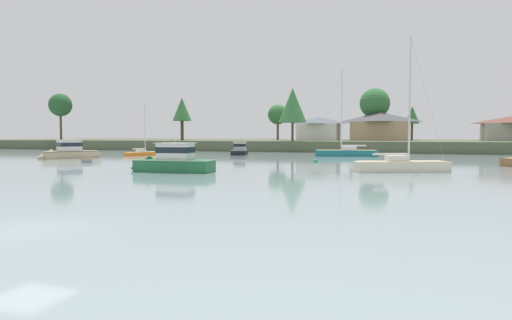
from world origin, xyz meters
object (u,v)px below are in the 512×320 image
at_px(dinghy_grey, 86,161).
at_px(cruiser_black, 240,152).
at_px(mooring_buoy_green, 315,161).
at_px(cruiser_sand, 66,154).
at_px(sailboat_orange, 143,154).
at_px(sailboat_teal, 346,154).
at_px(sailboat_cream, 401,169).
at_px(cruiser_green, 168,165).

xyz_separation_m(dinghy_grey, cruiser_black, (9.84, 26.71, 0.34)).
relative_size(dinghy_grey, mooring_buoy_green, 5.27).
bearing_deg(cruiser_sand, cruiser_black, 47.11).
height_order(sailboat_orange, cruiser_sand, sailboat_orange).
bearing_deg(sailboat_teal, sailboat_cream, -73.98).
xyz_separation_m(sailboat_teal, cruiser_black, (-17.87, 1.14, 0.18)).
xyz_separation_m(sailboat_teal, dinghy_grey, (-27.71, -25.57, -0.15)).
distance_m(sailboat_teal, sailboat_orange, 32.18).
distance_m(sailboat_orange, cruiser_green, 34.13).
height_order(dinghy_grey, cruiser_black, cruiser_black).
bearing_deg(dinghy_grey, cruiser_green, -30.52).
xyz_separation_m(sailboat_teal, cruiser_sand, (-36.44, -18.86, 0.34)).
bearing_deg(cruiser_sand, dinghy_grey, -37.53).
xyz_separation_m(cruiser_green, mooring_buoy_green, (9.74, 18.45, -0.54)).
relative_size(dinghy_grey, sailboat_cream, 0.24).
height_order(sailboat_teal, cruiser_sand, sailboat_teal).
relative_size(sailboat_cream, cruiser_black, 1.61).
height_order(dinghy_grey, cruiser_sand, cruiser_sand).
relative_size(sailboat_teal, cruiser_black, 1.80).
xyz_separation_m(cruiser_green, cruiser_black, (-6.47, 36.32, -0.16)).
xyz_separation_m(cruiser_sand, mooring_buoy_green, (34.79, 2.13, -0.54)).
height_order(sailboat_orange, cruiser_black, sailboat_orange).
xyz_separation_m(sailboat_orange, cruiser_green, (19.91, -27.73, 0.43)).
relative_size(sailboat_cream, mooring_buoy_green, 21.80).
distance_m(cruiser_black, mooring_buoy_green, 24.13).
bearing_deg(cruiser_green, cruiser_sand, 146.90).
bearing_deg(mooring_buoy_green, cruiser_sand, -176.50).
xyz_separation_m(cruiser_green, cruiser_sand, (-25.04, 16.33, 0.00)).
height_order(cruiser_sand, mooring_buoy_green, cruiser_sand).
xyz_separation_m(cruiser_sand, cruiser_black, (18.58, 20.00, -0.16)).
bearing_deg(sailboat_cream, cruiser_black, 131.01).
xyz_separation_m(sailboat_cream, cruiser_sand, (-44.76, 10.10, 0.36)).
xyz_separation_m(dinghy_grey, cruiser_sand, (-8.73, 6.71, 0.49)).
bearing_deg(cruiser_green, sailboat_orange, 125.68).
bearing_deg(cruiser_green, cruiser_black, 100.10).
bearing_deg(sailboat_teal, sailboat_orange, -166.60).
bearing_deg(sailboat_orange, dinghy_grey, -78.77).
relative_size(sailboat_teal, sailboat_orange, 1.55).
xyz_separation_m(sailboat_orange, sailboat_cream, (39.62, -21.50, 0.07)).
bearing_deg(cruiser_black, dinghy_grey, -110.23).
bearing_deg(sailboat_orange, cruiser_sand, -114.26).
bearing_deg(sailboat_teal, mooring_buoy_green, -95.65).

